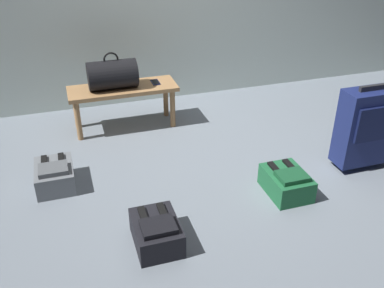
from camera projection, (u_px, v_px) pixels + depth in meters
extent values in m
plane|color=slate|center=(214.00, 169.00, 3.51)|extent=(6.60, 6.60, 0.00)
cube|color=#A87A4C|center=(123.00, 89.00, 3.99)|extent=(1.00, 0.36, 0.04)
cylinder|color=#A87A4C|center=(78.00, 121.00, 3.86)|extent=(0.05, 0.05, 0.38)
cylinder|color=#A87A4C|center=(173.00, 109.00, 4.10)|extent=(0.05, 0.05, 0.38)
cylinder|color=#A87A4C|center=(76.00, 109.00, 4.08)|extent=(0.05, 0.05, 0.38)
cylinder|color=#A87A4C|center=(166.00, 98.00, 4.31)|extent=(0.05, 0.05, 0.38)
cylinder|color=black|center=(112.00, 75.00, 3.89)|extent=(0.44, 0.26, 0.26)
torus|color=black|center=(111.00, 60.00, 3.82)|extent=(0.14, 0.02, 0.14)
cube|color=#191E4C|center=(155.00, 82.00, 4.07)|extent=(0.07, 0.14, 0.01)
cube|color=black|center=(155.00, 82.00, 4.07)|extent=(0.06, 0.13, 0.00)
cube|color=navy|center=(365.00, 127.00, 3.39)|extent=(0.43, 0.20, 0.62)
cube|color=#11183E|center=(377.00, 124.00, 3.25)|extent=(0.35, 0.02, 0.28)
cube|color=#262628|center=(374.00, 88.00, 3.22)|extent=(0.24, 0.03, 0.04)
cylinder|color=black|center=(336.00, 161.00, 3.57)|extent=(0.02, 0.05, 0.05)
cylinder|color=black|center=(367.00, 156.00, 3.65)|extent=(0.02, 0.05, 0.05)
cube|color=black|center=(156.00, 233.00, 2.71)|extent=(0.28, 0.38, 0.17)
cube|color=black|center=(158.00, 227.00, 2.61)|extent=(0.21, 0.17, 0.04)
cube|color=black|center=(144.00, 216.00, 2.70)|extent=(0.04, 0.19, 0.02)
cube|color=black|center=(163.00, 213.00, 2.74)|extent=(0.04, 0.19, 0.02)
cube|color=#1E6038|center=(286.00, 183.00, 3.19)|extent=(0.28, 0.38, 0.17)
cube|color=#184D2C|center=(292.00, 176.00, 3.08)|extent=(0.21, 0.17, 0.04)
cube|color=black|center=(276.00, 169.00, 3.18)|extent=(0.04, 0.19, 0.02)
cube|color=black|center=(291.00, 166.00, 3.22)|extent=(0.04, 0.19, 0.02)
cube|color=slate|center=(55.00, 176.00, 3.27)|extent=(0.28, 0.38, 0.17)
cube|color=#515559|center=(53.00, 169.00, 3.17)|extent=(0.21, 0.17, 0.04)
cube|color=black|center=(44.00, 162.00, 3.26)|extent=(0.04, 0.19, 0.02)
cube|color=black|center=(61.00, 160.00, 3.30)|extent=(0.04, 0.19, 0.02)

